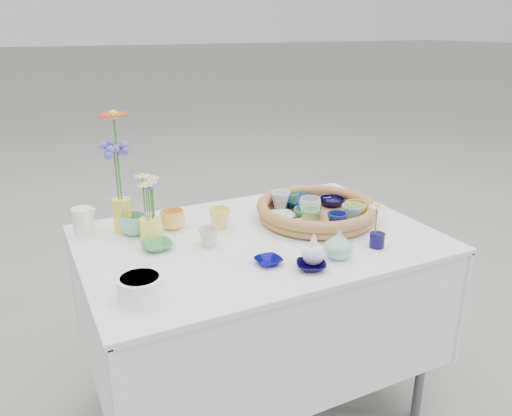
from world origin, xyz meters
name	(u,v)px	position (x,y,z in m)	size (l,w,h in m)	color
ground	(258,404)	(0.00, 0.00, 0.00)	(80.00, 80.00, 0.00)	gray
display_table	(258,404)	(0.00, 0.00, 0.00)	(1.26, 0.86, 0.77)	silver
wicker_tray	(316,211)	(0.28, 0.05, 0.80)	(0.47, 0.47, 0.08)	#9F6B2F
tray_ceramic_0	(298,201)	(0.27, 0.18, 0.80)	(0.15, 0.15, 0.04)	navy
tray_ceramic_1	(332,202)	(0.40, 0.12, 0.80)	(0.10, 0.10, 0.03)	black
tray_ceramic_2	(355,210)	(0.40, -0.04, 0.82)	(0.09, 0.09, 0.07)	gold
tray_ceramic_3	(308,213)	(0.24, 0.05, 0.80)	(0.11, 0.11, 0.03)	#48996B
tray_ceramic_4	(310,217)	(0.20, -0.03, 0.82)	(0.07, 0.07, 0.07)	#81AF80
tray_ceramic_5	(281,217)	(0.13, 0.07, 0.80)	(0.10, 0.10, 0.02)	#8ADBCD
tray_ceramic_6	(280,200)	(0.19, 0.18, 0.82)	(0.08, 0.08, 0.07)	silver
tray_ceramic_7	(310,206)	(0.26, 0.07, 0.82)	(0.09, 0.09, 0.07)	silver
tray_ceramic_8	(320,197)	(0.40, 0.21, 0.79)	(0.09, 0.09, 0.02)	#94ACDB
tray_ceramic_9	(337,222)	(0.27, -0.11, 0.82)	(0.07, 0.07, 0.07)	navy
tray_ceramic_10	(306,225)	(0.18, -0.04, 0.79)	(0.09, 0.09, 0.02)	#FAD767
tray_ceramic_11	(352,214)	(0.35, -0.08, 0.82)	(0.08, 0.08, 0.07)	#83BBB5
tray_ceramic_12	(291,200)	(0.24, 0.19, 0.81)	(0.06, 0.06, 0.06)	#427D4C
loose_ceramic_0	(173,219)	(-0.26, 0.21, 0.80)	(0.09, 0.09, 0.07)	#F6BB54
loose_ceramic_1	(220,218)	(-0.09, 0.15, 0.80)	(0.08, 0.08, 0.08)	#FDE15A
loose_ceramic_2	(157,246)	(-0.36, 0.06, 0.78)	(0.10, 0.10, 0.03)	#3E8E4C
loose_ceramic_3	(209,237)	(-0.19, 0.01, 0.80)	(0.07, 0.07, 0.07)	beige
loose_ceramic_4	(268,261)	(-0.07, -0.21, 0.78)	(0.09, 0.09, 0.02)	#000064
loose_ceramic_5	(134,225)	(-0.40, 0.22, 0.80)	(0.10, 0.10, 0.08)	#79C6AB
loose_ceramic_6	(311,266)	(0.04, -0.30, 0.78)	(0.09, 0.09, 0.02)	black
fluted_bowl	(140,288)	(-0.49, -0.25, 0.80)	(0.13, 0.13, 0.07)	white
bud_vase_paleblue	(313,248)	(0.06, -0.28, 0.82)	(0.07, 0.07, 0.11)	white
bud_vase_seafoam	(339,244)	(0.16, -0.27, 0.81)	(0.10, 0.10, 0.10)	#7FC6A2
bud_vase_cobalt	(377,240)	(0.33, -0.26, 0.79)	(0.05, 0.05, 0.05)	#0E0647
single_daisy	(376,221)	(0.32, -0.26, 0.87)	(0.07, 0.07, 0.12)	white
tall_vase_yellow	(122,216)	(-0.43, 0.26, 0.83)	(0.07, 0.07, 0.13)	yellow
gerbera	(118,158)	(-0.43, 0.27, 1.05)	(0.13, 0.13, 0.33)	red
hydrangea	(116,176)	(-0.44, 0.27, 0.98)	(0.07, 0.07, 0.25)	#4749AB
white_pitcher	(83,222)	(-0.57, 0.30, 0.82)	(0.11, 0.08, 0.10)	white
daisy_cup	(151,230)	(-0.36, 0.14, 0.81)	(0.08, 0.08, 0.08)	#FEFB57
daisy_posy	(150,196)	(-0.35, 0.14, 0.93)	(0.08, 0.08, 0.17)	white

